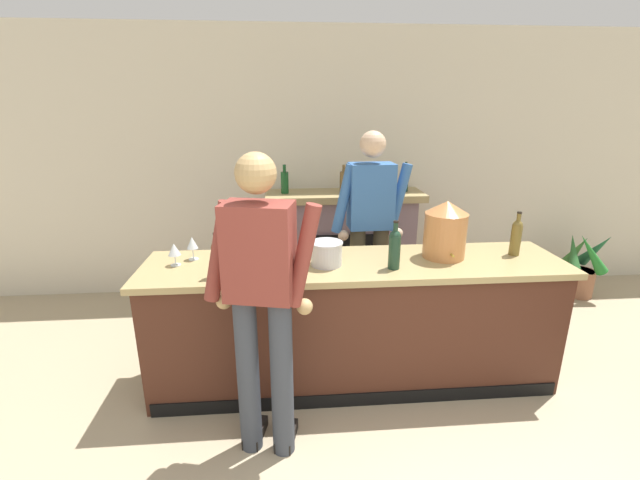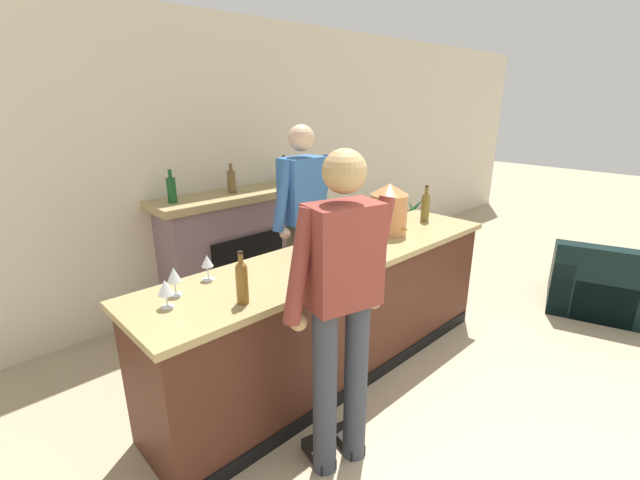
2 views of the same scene
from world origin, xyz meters
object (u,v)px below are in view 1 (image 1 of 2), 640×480
(wine_bottle_merlot_tall, at_px, (217,258))
(wine_glass_mid_counter, at_px, (228,241))
(fireplace_stone, at_px, (344,243))
(potted_plant_corner, at_px, (582,267))
(wine_bottle_cabernet_heavy, at_px, (516,236))
(person_bartender, at_px, (370,229))
(wine_glass_near_bucket, at_px, (192,244))
(wine_bottle_burgundy_dark, at_px, (395,247))
(ice_bucket_steel, at_px, (326,253))
(wine_glass_by_dispenser, at_px, (174,250))
(copper_dispenser, at_px, (445,229))
(person_customer, at_px, (262,300))

(wine_bottle_merlot_tall, distance_m, wine_glass_mid_counter, 0.40)
(fireplace_stone, height_order, potted_plant_corner, fireplace_stone)
(potted_plant_corner, height_order, wine_bottle_cabernet_heavy, wine_bottle_cabernet_heavy)
(person_bartender, relative_size, wine_glass_near_bucket, 10.76)
(person_bartender, relative_size, wine_bottle_burgundy_dark, 5.47)
(potted_plant_corner, xyz_separation_m, wine_bottle_merlot_tall, (-3.61, -1.47, 0.76))
(potted_plant_corner, bearing_deg, wine_bottle_cabernet_heavy, -141.03)
(ice_bucket_steel, xyz_separation_m, wine_bottle_burgundy_dark, (0.44, -0.10, 0.06))
(wine_glass_by_dispenser, bearing_deg, copper_dispenser, 0.49)
(person_bartender, bearing_deg, fireplace_stone, 95.49)
(person_bartender, height_order, wine_bottle_burgundy_dark, person_bartender)
(fireplace_stone, distance_m, copper_dispenser, 1.67)
(person_customer, distance_m, wine_glass_mid_counter, 0.90)
(fireplace_stone, height_order, wine_glass_near_bucket, fireplace_stone)
(ice_bucket_steel, bearing_deg, fireplace_stone, 77.84)
(person_bartender, bearing_deg, copper_dispenser, -52.97)
(wine_bottle_merlot_tall, bearing_deg, fireplace_stone, 58.78)
(person_customer, xyz_separation_m, wine_glass_by_dispenser, (-0.62, 0.67, 0.07))
(fireplace_stone, distance_m, wine_glass_by_dispenser, 2.09)
(copper_dispenser, xyz_separation_m, wine_bottle_cabernet_heavy, (0.53, 0.00, -0.06))
(copper_dispenser, relative_size, wine_glass_by_dispenser, 2.61)
(copper_dispenser, bearing_deg, ice_bucket_steel, -173.80)
(person_customer, height_order, wine_bottle_cabernet_heavy, person_customer)
(potted_plant_corner, xyz_separation_m, ice_bucket_steel, (-2.90, -1.32, 0.71))
(fireplace_stone, height_order, wine_bottle_merlot_tall, fireplace_stone)
(fireplace_stone, bearing_deg, copper_dispenser, -70.92)
(person_customer, relative_size, copper_dispenser, 4.33)
(wine_bottle_burgundy_dark, bearing_deg, wine_bottle_cabernet_heavy, 11.61)
(fireplace_stone, height_order, wine_bottle_burgundy_dark, fireplace_stone)
(wine_glass_near_bucket, bearing_deg, wine_glass_mid_counter, 15.72)
(fireplace_stone, height_order, wine_glass_by_dispenser, fireplace_stone)
(fireplace_stone, xyz_separation_m, copper_dispenser, (0.51, -1.49, 0.58))
(wine_glass_near_bucket, bearing_deg, ice_bucket_steel, -11.20)
(potted_plant_corner, relative_size, wine_bottle_cabernet_heavy, 2.34)
(wine_glass_near_bucket, bearing_deg, wine_bottle_cabernet_heavy, -2.25)
(person_bartender, bearing_deg, wine_bottle_cabernet_heavy, -30.49)
(wine_bottle_burgundy_dark, bearing_deg, wine_glass_near_bucket, 168.27)
(person_customer, bearing_deg, wine_glass_mid_counter, 107.96)
(potted_plant_corner, xyz_separation_m, copper_dispenser, (-2.04, -1.22, 0.83))
(ice_bucket_steel, bearing_deg, wine_glass_by_dispenser, 175.73)
(wine_bottle_merlot_tall, bearing_deg, wine_bottle_burgundy_dark, 2.54)
(copper_dispenser, bearing_deg, wine_glass_mid_counter, 174.11)
(copper_dispenser, xyz_separation_m, wine_glass_by_dispenser, (-1.88, -0.02, -0.10))
(fireplace_stone, relative_size, ice_bucket_steel, 7.20)
(copper_dispenser, bearing_deg, fireplace_stone, 109.08)
(wine_glass_by_dispenser, bearing_deg, wine_bottle_merlot_tall, -35.64)
(wine_bottle_merlot_tall, distance_m, wine_glass_near_bucket, 0.40)
(fireplace_stone, bearing_deg, ice_bucket_steel, -102.16)
(potted_plant_corner, distance_m, wine_bottle_burgundy_dark, 2.94)
(person_customer, bearing_deg, person_bartender, 56.19)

